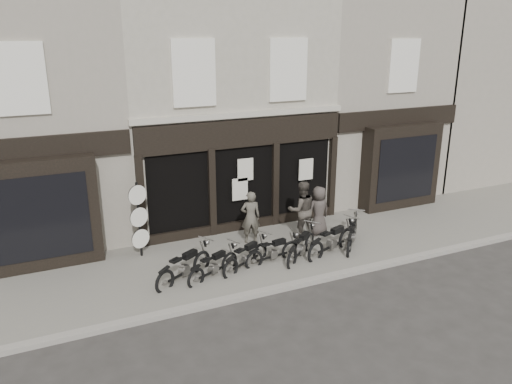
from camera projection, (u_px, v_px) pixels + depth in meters
name	position (u px, v px, depth m)	size (l,w,h in m)	color
ground_plane	(283.00, 266.00, 14.68)	(90.00, 90.00, 0.00)	#2D2B28
pavement	(270.00, 252.00, 15.45)	(30.00, 4.20, 0.12)	slate
kerb	(304.00, 283.00, 13.58)	(30.00, 0.25, 0.13)	gray
central_building	(212.00, 102.00, 18.59)	(7.30, 6.22, 8.34)	#ACA394
neighbour_left	(26.00, 114.00, 16.07)	(5.60, 6.73, 8.34)	gray
neighbour_right	(354.00, 95.00, 21.05)	(5.60, 6.73, 8.34)	gray
filler_right	(492.00, 85.00, 24.32)	(11.00, 6.00, 8.20)	gray
motorcycle_0	(185.00, 269.00, 13.62)	(1.92, 1.30, 1.01)	black
motorcycle_1	(214.00, 268.00, 13.78)	(1.77, 1.05, 0.91)	black
motorcycle_2	(246.00, 259.00, 14.31)	(1.80, 1.14, 0.94)	black
motorcycle_3	(273.00, 253.00, 14.67)	(1.89, 0.56, 0.91)	black
motorcycle_4	(301.00, 248.00, 14.96)	(1.69, 1.44, 0.96)	black
motorcycle_5	(332.00, 243.00, 15.26)	(2.11, 1.03, 1.05)	black
motorcycle_6	(352.00, 236.00, 15.78)	(1.58, 1.73, 1.01)	black
man_left	(251.00, 217.00, 15.81)	(0.62, 0.41, 1.71)	#4E4A40
man_centre	(302.00, 210.00, 16.18)	(0.93, 0.72, 1.91)	#423C35
man_right	(319.00, 211.00, 16.46)	(0.81, 0.53, 1.65)	#413A36
advert_sign_post	(139.00, 223.00, 14.76)	(0.57, 0.38, 2.43)	black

